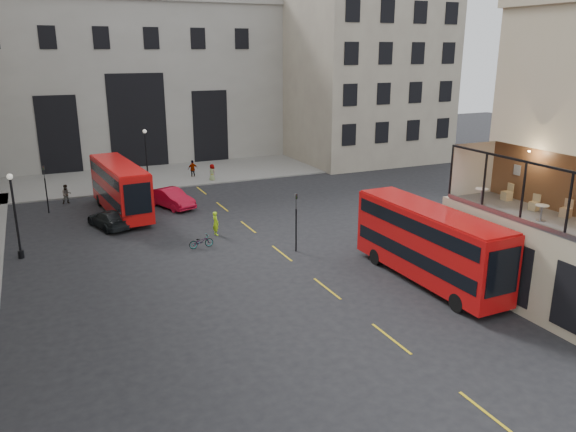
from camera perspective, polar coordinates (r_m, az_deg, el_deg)
name	(u,v)px	position (r m, az deg, el deg)	size (l,w,h in m)	color
ground	(427,330)	(27.16, 13.96, -11.15)	(140.00, 140.00, 0.00)	black
host_frontage	(536,263)	(30.51, 23.91, -4.36)	(3.00, 11.00, 4.50)	tan
cafe_floor	(542,218)	(29.83, 24.43, -0.22)	(3.00, 10.00, 0.10)	slate
gateway	(127,77)	(67.37, -16.06, 13.41)	(35.00, 10.60, 18.00)	#A19E95
building_right	(356,67)	(68.44, 6.89, 14.80)	(16.60, 18.60, 20.00)	#ACA28A
pavement_far	(141,177)	(58.60, -14.74, 3.88)	(40.00, 12.00, 0.12)	slate
traffic_light_near	(296,215)	(35.22, 0.83, 0.12)	(0.16, 0.20, 3.80)	black
traffic_light_far	(45,183)	(47.54, -23.44, 3.09)	(0.16, 0.20, 3.80)	black
street_lamp_a	(16,221)	(37.86, -25.89, -0.46)	(0.36, 0.36, 5.33)	black
street_lamp_b	(147,161)	(54.27, -14.15, 5.46)	(0.36, 0.36, 5.33)	black
bus_near	(429,241)	(31.57, 14.11, -2.51)	(2.60, 10.54, 4.19)	#B20C0C
bus_far	(120,186)	(45.32, -16.70, 2.96)	(3.19, 10.28, 4.04)	red
car_a	(130,210)	(44.10, -15.79, 0.58)	(1.70, 4.23, 1.44)	#9B9DA2
car_b	(171,198)	(46.60, -11.75, 1.78)	(1.63, 4.68, 1.54)	#B40B23
car_c	(109,219)	(42.46, -17.76, -0.31)	(1.79, 4.40, 1.28)	black
bicycle	(201,241)	(36.91, -8.82, -2.57)	(0.56, 1.61, 0.85)	gray
cyclist	(216,223)	(39.15, -7.37, -0.74)	(0.61, 0.40, 1.68)	#BDFE1A
pedestrian_a	(66,194)	(50.27, -21.58, 2.08)	(0.79, 0.62, 1.62)	gray
pedestrian_b	(100,178)	(54.90, -18.55, 3.64)	(1.17, 0.67, 1.81)	gray
pedestrian_c	(193,169)	(57.16, -9.65, 4.73)	(1.04, 0.43, 1.77)	gray
pedestrian_d	(212,173)	(55.34, -7.71, 4.38)	(0.82, 0.54, 1.68)	gray
cafe_table_mid	(542,210)	(29.07, 24.37, 0.53)	(0.62, 0.62, 0.77)	beige
cafe_table_far	(482,194)	(31.15, 19.07, 2.17)	(0.66, 0.66, 0.82)	beige
cafe_chair_b	(566,212)	(30.25, 26.39, 0.37)	(0.51, 0.51, 0.88)	tan
cafe_chair_c	(534,205)	(30.91, 23.72, 0.99)	(0.49, 0.49, 0.82)	tan
cafe_chair_d	(507,195)	(32.40, 21.35, 1.99)	(0.49, 0.49, 0.91)	tan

